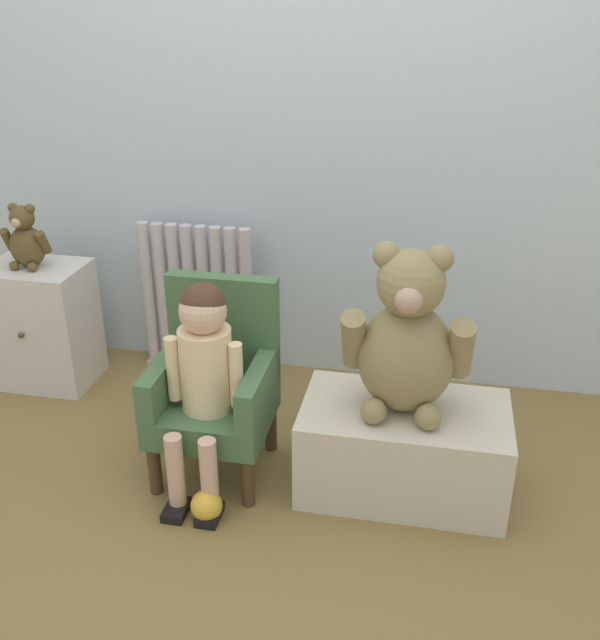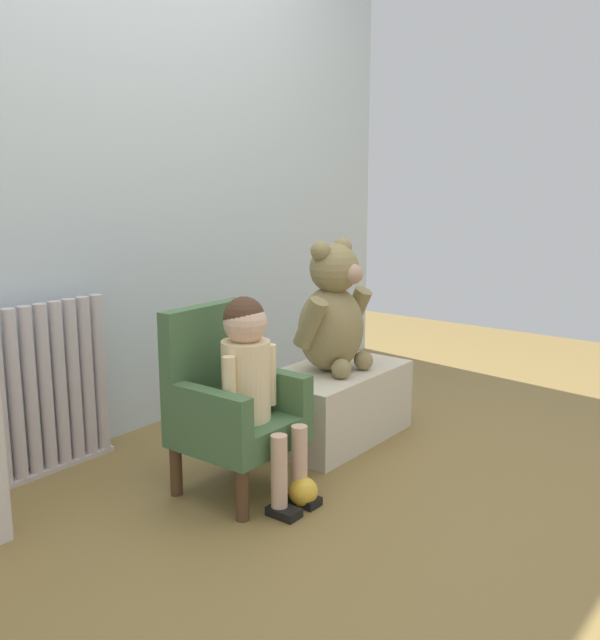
{
  "view_description": "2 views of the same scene",
  "coord_description": "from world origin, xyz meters",
  "px_view_note": "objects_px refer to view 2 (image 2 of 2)",
  "views": [
    {
      "loc": [
        0.51,
        -1.51,
        1.53
      ],
      "look_at": [
        0.11,
        0.51,
        0.56
      ],
      "focal_mm": 40.0,
      "sensor_mm": 36.0,
      "label": 1
    },
    {
      "loc": [
        -1.94,
        -1.2,
        1.12
      ],
      "look_at": [
        0.21,
        0.45,
        0.56
      ],
      "focal_mm": 40.0,
      "sensor_mm": 36.0,
      "label": 2
    }
  ],
  "objects_px": {
    "radiator": "(53,388)",
    "child_armchair": "(229,404)",
    "low_bench": "(334,404)",
    "toy_ball": "(303,492)",
    "child_figure": "(251,370)",
    "large_teddy_bear": "(333,314)"
  },
  "relations": [
    {
      "from": "toy_ball",
      "to": "radiator",
      "type": "bearing_deg",
      "value": 109.4
    },
    {
      "from": "child_figure",
      "to": "low_bench",
      "type": "relative_size",
      "value": 1.07
    },
    {
      "from": "low_bench",
      "to": "toy_ball",
      "type": "height_order",
      "value": "low_bench"
    },
    {
      "from": "child_armchair",
      "to": "toy_ball",
      "type": "xyz_separation_m",
      "value": [
        0.05,
        -0.3,
        -0.27
      ]
    },
    {
      "from": "radiator",
      "to": "child_armchair",
      "type": "relative_size",
      "value": 0.99
    },
    {
      "from": "radiator",
      "to": "low_bench",
      "type": "relative_size",
      "value": 0.98
    },
    {
      "from": "child_figure",
      "to": "large_teddy_bear",
      "type": "xyz_separation_m",
      "value": [
        0.63,
        0.1,
        0.09
      ]
    },
    {
      "from": "child_figure",
      "to": "toy_ball",
      "type": "bearing_deg",
      "value": -75.7
    },
    {
      "from": "child_figure",
      "to": "low_bench",
      "type": "bearing_deg",
      "value": 8.44
    },
    {
      "from": "radiator",
      "to": "large_teddy_bear",
      "type": "height_order",
      "value": "large_teddy_bear"
    },
    {
      "from": "child_figure",
      "to": "low_bench",
      "type": "height_order",
      "value": "child_figure"
    },
    {
      "from": "toy_ball",
      "to": "large_teddy_bear",
      "type": "bearing_deg",
      "value": 26.44
    },
    {
      "from": "low_bench",
      "to": "toy_ball",
      "type": "distance_m",
      "value": 0.66
    },
    {
      "from": "child_armchair",
      "to": "large_teddy_bear",
      "type": "height_order",
      "value": "large_teddy_bear"
    },
    {
      "from": "large_teddy_bear",
      "to": "low_bench",
      "type": "bearing_deg",
      "value": -14.16
    },
    {
      "from": "radiator",
      "to": "child_figure",
      "type": "xyz_separation_m",
      "value": [
        0.28,
        -0.75,
        0.14
      ]
    },
    {
      "from": "radiator",
      "to": "low_bench",
      "type": "bearing_deg",
      "value": -35.5
    },
    {
      "from": "radiator",
      "to": "low_bench",
      "type": "distance_m",
      "value": 1.14
    },
    {
      "from": "low_bench",
      "to": "toy_ball",
      "type": "xyz_separation_m",
      "value": [
        -0.59,
        -0.28,
        -0.1
      ]
    },
    {
      "from": "child_armchair",
      "to": "low_bench",
      "type": "distance_m",
      "value": 0.66
    },
    {
      "from": "child_figure",
      "to": "large_teddy_bear",
      "type": "relative_size",
      "value": 1.29
    },
    {
      "from": "low_bench",
      "to": "toy_ball",
      "type": "relative_size",
      "value": 6.57
    }
  ]
}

